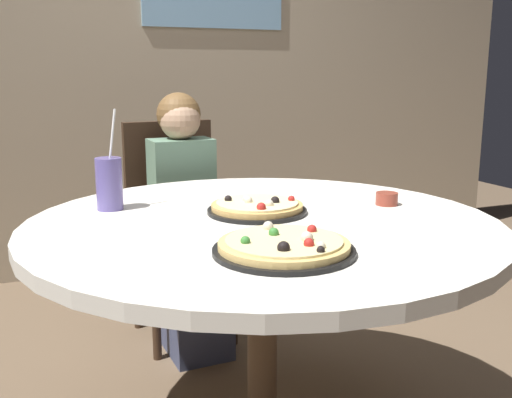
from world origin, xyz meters
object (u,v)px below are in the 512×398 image
Objects in this scene: chair_wooden at (176,217)px; diner_child at (188,237)px; dining_table at (263,248)px; pizza_veggie at (257,208)px; pizza_cheese at (284,246)px; sauce_bowl at (387,199)px; soda_cup at (109,183)px.

chair_wooden is 0.88× the size of diner_child.
pizza_veggie is at bearing 78.76° from dining_table.
pizza_cheese is (-0.08, -0.32, 0.10)m from dining_table.
dining_table is 0.45m from sauce_bowl.
dining_table is at bearing -176.73° from sauce_bowl.
soda_cup is at bearing 151.94° from pizza_veggie.
sauce_bowl is at bearing 33.42° from pizza_cheese.
pizza_cheese is (-0.08, -1.13, 0.28)m from diner_child.
soda_cup reaches higher than sauce_bowl.
pizza_cheese is at bearing -93.31° from chair_wooden.
diner_child is 3.62× the size of pizza_veggie.
chair_wooden reaches higher than dining_table.
pizza_veggie is at bearing 76.54° from pizza_cheese.
dining_table is 0.51m from soda_cup.
diner_child is 15.46× the size of sauce_bowl.
pizza_veggie is 0.98× the size of soda_cup.
dining_table is 1.43× the size of chair_wooden.
chair_wooden reaches higher than sauce_bowl.
chair_wooden is 1.33m from pizza_cheese.
pizza_veggie is at bearing 172.61° from sauce_bowl.
chair_wooden is 13.57× the size of sauce_bowl.
sauce_bowl is (0.52, 0.34, 0.00)m from pizza_cheese.
sauce_bowl is at bearing -65.47° from chair_wooden.
sauce_bowl is at bearing 3.27° from dining_table.
diner_child reaches higher than pizza_cheese.
soda_cup is (-0.39, -0.52, 0.35)m from diner_child.
pizza_veggie is (0.01, -0.73, 0.28)m from diner_child.
soda_cup is at bearing -118.59° from chair_wooden.
dining_table is 4.03× the size of pizza_cheese.
pizza_veggie is 0.43m from sauce_bowl.
chair_wooden is 0.94m from pizza_veggie.
soda_cup is 4.38× the size of sauce_bowl.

